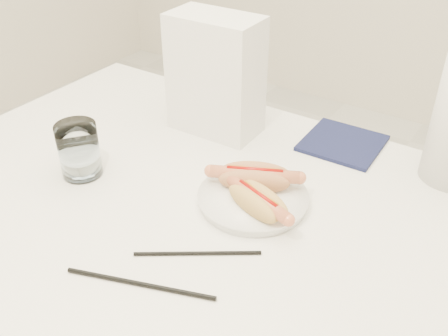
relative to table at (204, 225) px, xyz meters
The scene contains 9 objects.
table is the anchor object (origin of this frame).
plate 0.11m from the table, 27.03° to the left, with size 0.19×0.19×0.02m, color white.
hotdog_left 0.14m from the table, 44.79° to the left, with size 0.16×0.11×0.04m.
hotdog_right 0.14m from the table, ahead, with size 0.15×0.09×0.04m.
water_glass 0.28m from the table, 165.98° to the right, with size 0.08×0.08×0.11m, color white.
chopstick_near 0.24m from the table, 78.71° to the right, with size 0.01×0.01×0.24m, color black.
chopstick_far 0.16m from the table, 58.14° to the right, with size 0.01×0.01×0.21m, color black.
napkin_box 0.33m from the table, 119.51° to the left, with size 0.20×0.11×0.26m, color white.
navy_napkin 0.36m from the table, 67.40° to the left, with size 0.16×0.16×0.01m, color #121639.
Camera 1 is at (0.45, -0.61, 1.32)m, focal length 40.93 mm.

